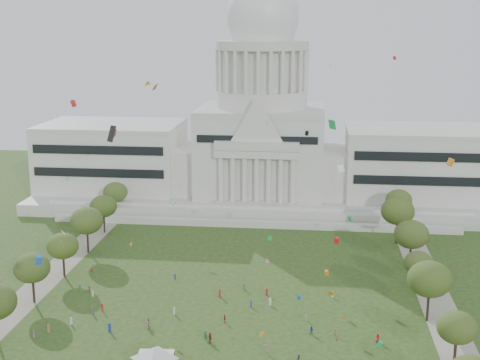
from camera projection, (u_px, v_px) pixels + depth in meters
The scene contains 26 objects.
ground at pixel (215, 348), 133.58m from camera, with size 400.00×400.00×0.00m, color #284218.
capitol at pixel (261, 141), 238.37m from camera, with size 160.00×64.50×91.30m.
path_left at pixel (44, 281), 167.80m from camera, with size 8.00×160.00×0.04m, color gray.
path_right at pixel (435, 298), 157.40m from camera, with size 8.00×160.00×0.04m, color gray.
row_tree_r_1 at pixel (457, 328), 125.13m from camera, with size 7.58×7.58×10.78m.
row_tree_l_2 at pixel (32, 268), 153.25m from camera, with size 8.42×8.42×11.97m.
row_tree_r_2 at pixel (430, 279), 143.45m from camera, with size 9.55×9.55×13.58m.
row_tree_l_3 at pixel (63, 246), 169.29m from camera, with size 8.12×8.12×11.55m.
row_tree_r_3 at pixel (418, 263), 160.51m from camera, with size 7.01×7.01×9.98m.
row_tree_l_4 at pixel (87, 221), 186.92m from camera, with size 9.29×9.29×13.21m.
row_tree_r_4 at pixel (412, 235), 175.02m from camera, with size 9.19×9.19×13.06m.
row_tree_l_5 at pixel (103, 206), 205.25m from camera, with size 8.33×8.33×11.85m.
row_tree_r_5 at pixel (398, 211), 194.50m from camera, with size 9.82×9.82×13.96m.
row_tree_l_6 at pixel (115, 192), 223.00m from camera, with size 8.19×8.19×11.64m.
row_tree_r_6 at pixel (399, 200), 211.92m from camera, with size 8.42×8.42×11.97m.
event_tent at pixel (154, 352), 123.31m from camera, with size 9.96×9.96×5.21m.
person_0 at pixel (378, 338), 135.65m from camera, with size 0.92×0.60×1.87m, color #B21E1E.
person_2 at pixel (312, 330), 139.03m from camera, with size 0.89×0.55×1.83m, color navy.
person_3 at pixel (266, 349), 131.46m from camera, with size 1.08×0.56×1.67m, color #994C8C.
person_4 at pixel (225, 319), 144.65m from camera, with size 1.06×0.58×1.80m, color #B21E1E.
person_5 at pixel (210, 338), 135.60m from camera, with size 1.90×0.75×2.05m, color #B21E1E.
person_8 at pixel (148, 323), 142.61m from camera, with size 0.91×0.56×1.87m, color olive.
person_9 at pixel (299, 358), 127.68m from camera, with size 1.02×0.53×1.58m, color #26262B.
person_10 at pixel (306, 317), 145.62m from camera, with size 0.96×0.53×1.64m, color silver.
distant_crowd at pixel (165, 311), 148.29m from camera, with size 62.37×40.42×1.93m.
kite_swarm at pixel (213, 203), 134.41m from camera, with size 80.85×97.76×53.48m.
Camera 1 is at (18.59, -121.04, 63.24)m, focal length 50.00 mm.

